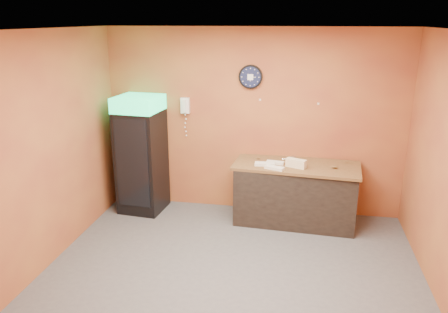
# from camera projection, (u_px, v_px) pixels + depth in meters

# --- Properties ---
(floor) EXTENTS (4.50, 4.50, 0.00)m
(floor) POSITION_uv_depth(u_px,v_px,m) (231.00, 276.00, 5.16)
(floor) COLOR #47474C
(floor) RESTS_ON ground
(back_wall) EXTENTS (4.50, 0.02, 2.80)m
(back_wall) POSITION_uv_depth(u_px,v_px,m) (253.00, 122.00, 6.61)
(back_wall) COLOR #B36B32
(back_wall) RESTS_ON floor
(left_wall) EXTENTS (0.02, 4.00, 2.80)m
(left_wall) POSITION_uv_depth(u_px,v_px,m) (43.00, 153.00, 5.11)
(left_wall) COLOR #B36B32
(left_wall) RESTS_ON floor
(ceiling) EXTENTS (4.50, 4.00, 0.02)m
(ceiling) POSITION_uv_depth(u_px,v_px,m) (233.00, 30.00, 4.31)
(ceiling) COLOR white
(ceiling) RESTS_ON back_wall
(beverage_cooler) EXTENTS (0.69, 0.70, 1.81)m
(beverage_cooler) POSITION_uv_depth(u_px,v_px,m) (141.00, 157.00, 6.68)
(beverage_cooler) COLOR black
(beverage_cooler) RESTS_ON floor
(prep_counter) EXTENTS (1.75, 0.85, 0.86)m
(prep_counter) POSITION_uv_depth(u_px,v_px,m) (295.00, 194.00, 6.43)
(prep_counter) COLOR black
(prep_counter) RESTS_ON floor
(wall_clock) EXTENTS (0.35, 0.06, 0.35)m
(wall_clock) POSITION_uv_depth(u_px,v_px,m) (251.00, 77.00, 6.38)
(wall_clock) COLOR black
(wall_clock) RESTS_ON back_wall
(wall_phone) EXTENTS (0.13, 0.11, 0.24)m
(wall_phone) POSITION_uv_depth(u_px,v_px,m) (185.00, 106.00, 6.66)
(wall_phone) COLOR white
(wall_phone) RESTS_ON back_wall
(butcher_paper) EXTENTS (1.85, 0.95, 0.04)m
(butcher_paper) POSITION_uv_depth(u_px,v_px,m) (297.00, 166.00, 6.29)
(butcher_paper) COLOR brown
(butcher_paper) RESTS_ON prep_counter
(sub_roll_stack) EXTENTS (0.30, 0.20, 0.12)m
(sub_roll_stack) POSITION_uv_depth(u_px,v_px,m) (296.00, 163.00, 6.15)
(sub_roll_stack) COLOR #F7EBC0
(sub_roll_stack) RESTS_ON butcher_paper
(wrapped_sandwich_left) EXTENTS (0.29, 0.13, 0.04)m
(wrapped_sandwich_left) POSITION_uv_depth(u_px,v_px,m) (265.00, 164.00, 6.24)
(wrapped_sandwich_left) COLOR silver
(wrapped_sandwich_left) RESTS_ON butcher_paper
(wrapped_sandwich_mid) EXTENTS (0.29, 0.19, 0.04)m
(wrapped_sandwich_mid) POSITION_uv_depth(u_px,v_px,m) (274.00, 168.00, 6.09)
(wrapped_sandwich_mid) COLOR silver
(wrapped_sandwich_mid) RESTS_ON butcher_paper
(wrapped_sandwich_right) EXTENTS (0.26, 0.13, 0.04)m
(wrapped_sandwich_right) POSITION_uv_depth(u_px,v_px,m) (275.00, 163.00, 6.31)
(wrapped_sandwich_right) COLOR silver
(wrapped_sandwich_right) RESTS_ON butcher_paper
(kitchen_tool) EXTENTS (0.07, 0.07, 0.07)m
(kitchen_tool) POSITION_uv_depth(u_px,v_px,m) (294.00, 158.00, 6.46)
(kitchen_tool) COLOR silver
(kitchen_tool) RESTS_ON butcher_paper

